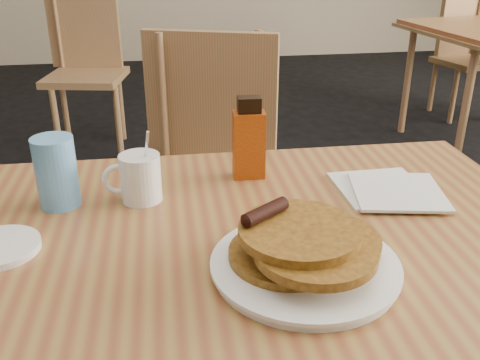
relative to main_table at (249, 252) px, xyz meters
name	(u,v)px	position (x,y,z in m)	size (l,w,h in m)	color
main_table	(249,252)	(0.00, 0.00, 0.00)	(1.19, 0.82, 0.75)	olive
chair_main_far	(216,159)	(0.03, 0.77, -0.13)	(0.55, 0.56, 0.96)	#A46F4D
chair_neighbor_far	(463,47)	(2.07, 2.79, -0.22)	(0.45, 0.46, 0.83)	#A46F4D
chair_wall_extra	(85,56)	(-0.55, 2.51, -0.14)	(0.51, 0.51, 0.95)	#A46F4D
pancake_plate	(305,254)	(0.06, -0.14, 0.07)	(0.30, 0.30, 0.10)	white
coffee_mug	(139,177)	(-0.19, 0.16, 0.09)	(0.11, 0.08, 0.15)	white
syrup_bottle	(249,141)	(0.04, 0.23, 0.13)	(0.07, 0.05, 0.18)	maroon
napkin_stack	(389,190)	(0.31, 0.11, 0.05)	(0.21, 0.22, 0.01)	white
blue_tumbler	(56,172)	(-0.34, 0.16, 0.11)	(0.08, 0.08, 0.14)	#61A6E3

